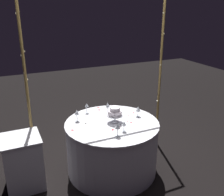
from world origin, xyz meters
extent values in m
plane|color=black|center=(0.00, 0.00, 0.00)|extent=(12.00, 12.00, 0.00)
cylinder|color=olive|center=(-0.98, 0.38, 1.18)|extent=(0.04, 0.04, 2.36)
cylinder|color=olive|center=(0.98, 0.38, 1.18)|extent=(0.04, 0.04, 2.36)
sphere|color=#F9EAB2|center=(-1.00, 0.39, 2.10)|extent=(0.02, 0.02, 0.02)
sphere|color=#F9EAB2|center=(0.97, 0.38, 0.75)|extent=(0.02, 0.02, 0.02)
sphere|color=#F9EAB2|center=(-0.96, 0.39, 1.67)|extent=(0.02, 0.02, 0.02)
sphere|color=#F9EAB2|center=(0.99, 0.39, 1.73)|extent=(0.02, 0.02, 0.02)
sphere|color=#F9EAB2|center=(-1.00, 0.38, 1.63)|extent=(0.02, 0.02, 0.02)
sphere|color=#F9EAB2|center=(0.97, 0.36, 1.34)|extent=(0.02, 0.02, 0.02)
sphere|color=#F9EAB2|center=(-0.96, 0.39, 0.59)|extent=(0.02, 0.02, 0.02)
sphere|color=#F9EAB2|center=(0.98, 0.38, 1.53)|extent=(0.02, 0.02, 0.02)
sphere|color=#F9EAB2|center=(-0.98, 0.38, 1.89)|extent=(0.02, 0.02, 0.02)
sphere|color=#F9EAB2|center=(0.97, 0.37, 0.35)|extent=(0.02, 0.02, 0.02)
sphere|color=#F9EAB2|center=(-0.97, 0.39, 1.33)|extent=(0.02, 0.02, 0.02)
sphere|color=#F9EAB2|center=(0.97, 0.37, 2.08)|extent=(0.02, 0.02, 0.02)
sphere|color=#F9EAB2|center=(-0.99, 0.38, 1.42)|extent=(0.02, 0.02, 0.02)
sphere|color=#F9EAB2|center=(1.00, 0.37, 1.79)|extent=(0.02, 0.02, 0.02)
cylinder|color=white|center=(0.00, 0.00, 0.35)|extent=(1.22, 1.22, 0.70)
cylinder|color=white|center=(0.00, 0.00, 0.71)|extent=(1.25, 1.25, 0.02)
cube|color=white|center=(-1.15, 0.14, 0.34)|extent=(0.44, 0.44, 0.67)
cube|color=white|center=(-1.15, 0.14, 0.68)|extent=(0.46, 0.46, 0.02)
cylinder|color=silver|center=(0.04, 0.00, 0.73)|extent=(0.11, 0.11, 0.01)
cylinder|color=silver|center=(0.04, 0.00, 0.78)|extent=(0.02, 0.02, 0.09)
cylinder|color=silver|center=(0.04, 0.00, 0.83)|extent=(0.22, 0.22, 0.01)
cylinder|color=white|center=(0.04, 0.00, 0.86)|extent=(0.18, 0.18, 0.06)
cylinder|color=white|center=(0.04, 0.00, 0.91)|extent=(0.14, 0.14, 0.05)
cylinder|color=silver|center=(0.41, 0.04, 0.73)|extent=(0.06, 0.06, 0.00)
cylinder|color=silver|center=(0.41, 0.04, 0.77)|extent=(0.01, 0.01, 0.08)
cone|color=silver|center=(0.41, 0.04, 0.84)|extent=(0.07, 0.07, 0.07)
cylinder|color=silver|center=(-0.09, -0.37, 0.73)|extent=(0.06, 0.06, 0.00)
cylinder|color=silver|center=(-0.09, -0.37, 0.78)|extent=(0.01, 0.01, 0.10)
cone|color=silver|center=(-0.09, -0.37, 0.86)|extent=(0.06, 0.06, 0.07)
cylinder|color=silver|center=(0.07, 0.30, 0.73)|extent=(0.06, 0.06, 0.00)
cylinder|color=silver|center=(0.07, 0.30, 0.78)|extent=(0.01, 0.01, 0.10)
cone|color=silver|center=(0.07, 0.30, 0.86)|extent=(0.06, 0.06, 0.07)
cylinder|color=silver|center=(-0.19, 0.45, 0.73)|extent=(0.06, 0.06, 0.00)
cylinder|color=silver|center=(-0.19, 0.45, 0.77)|extent=(0.01, 0.01, 0.09)
cone|color=silver|center=(-0.19, 0.45, 0.85)|extent=(0.05, 0.05, 0.06)
cylinder|color=silver|center=(-0.40, 0.24, 0.73)|extent=(0.06, 0.06, 0.00)
cylinder|color=silver|center=(-0.40, 0.24, 0.78)|extent=(0.01, 0.01, 0.10)
cone|color=silver|center=(-0.40, 0.24, 0.86)|extent=(0.06, 0.06, 0.06)
cylinder|color=silver|center=(0.03, -0.28, 0.73)|extent=(0.06, 0.06, 0.00)
cylinder|color=silver|center=(0.03, -0.28, 0.77)|extent=(0.01, 0.01, 0.08)
cone|color=silver|center=(0.03, -0.28, 0.83)|extent=(0.06, 0.06, 0.05)
cube|color=silver|center=(-0.27, 0.29, 0.73)|extent=(0.09, 0.22, 0.01)
cube|color=white|center=(-0.31, 0.16, 0.73)|extent=(0.05, 0.09, 0.01)
ellipsoid|color=red|center=(0.42, 0.17, 0.73)|extent=(0.03, 0.04, 0.00)
ellipsoid|color=red|center=(0.12, -0.13, 0.73)|extent=(0.03, 0.02, 0.00)
ellipsoid|color=red|center=(0.03, 0.57, 0.73)|extent=(0.04, 0.04, 0.00)
ellipsoid|color=red|center=(0.01, 0.48, 0.73)|extent=(0.03, 0.04, 0.00)
ellipsoid|color=red|center=(0.23, -0.10, 0.73)|extent=(0.04, 0.03, 0.00)
ellipsoid|color=red|center=(0.03, -0.16, 0.73)|extent=(0.03, 0.03, 0.00)
ellipsoid|color=red|center=(0.21, -0.04, 0.73)|extent=(0.03, 0.02, 0.00)
ellipsoid|color=red|center=(0.31, 0.13, 0.73)|extent=(0.03, 0.03, 0.00)
ellipsoid|color=red|center=(0.05, 0.18, 0.73)|extent=(0.04, 0.05, 0.00)
ellipsoid|color=red|center=(-0.08, -0.19, 0.73)|extent=(0.04, 0.04, 0.00)
ellipsoid|color=red|center=(-0.54, 0.01, 0.73)|extent=(0.04, 0.04, 0.00)
camera|label=1|loc=(-1.27, -2.81, 2.20)|focal=41.34mm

